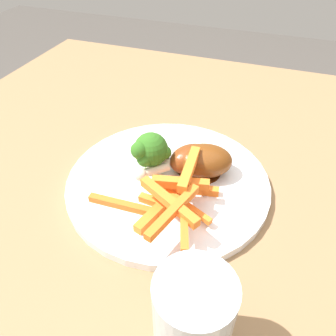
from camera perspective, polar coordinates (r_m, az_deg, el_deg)
dining_table at (r=0.56m, az=8.48°, el=-10.68°), size 1.09×0.89×0.74m
dinner_plate at (r=0.48m, az=0.00°, el=-2.38°), size 0.29×0.29×0.01m
broccoli_floret_front at (r=0.46m, az=-3.14°, el=2.81°), size 0.05×0.05×0.06m
carrot_fries_pile at (r=0.42m, az=0.60°, el=-4.97°), size 0.16×0.16×0.05m
chicken_drumstick_near at (r=0.47m, az=5.68°, el=1.22°), size 0.13×0.08×0.04m
chicken_drumstick_far at (r=0.48m, az=3.26°, el=1.33°), size 0.10×0.10×0.04m
water_glass at (r=0.31m, az=4.25°, el=-24.30°), size 0.07×0.07×0.10m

